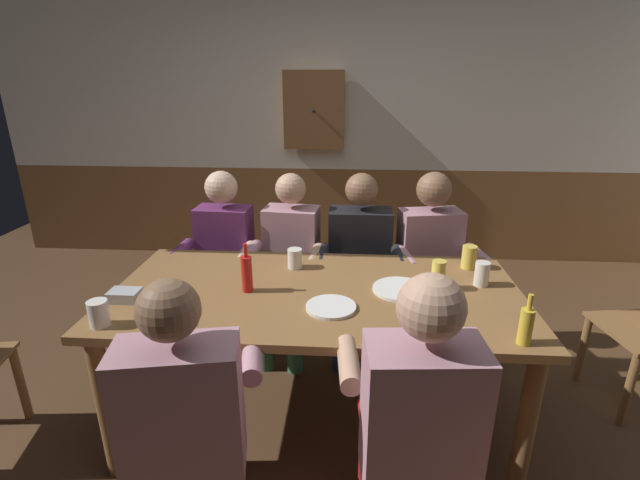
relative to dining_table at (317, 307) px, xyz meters
The scene contains 22 objects.
ground_plane 0.69m from the dining_table, 90.00° to the left, with size 7.83×7.83×0.00m, color #4C331E.
back_wall_upper 2.71m from the dining_table, 90.00° to the left, with size 6.52×0.12×1.79m, color beige.
back_wall_wainscot 2.48m from the dining_table, 90.00° to the left, with size 6.52×0.12×0.91m, color brown.
dining_table is the anchor object (origin of this frame).
person_0 0.98m from the dining_table, 133.55° to the left, with size 0.51×0.52×1.19m.
person_1 0.75m from the dining_table, 108.22° to the left, with size 0.51×0.56×1.19m.
person_2 0.76m from the dining_table, 72.77° to the left, with size 0.54×0.51×1.19m.
person_3 0.99m from the dining_table, 46.40° to the left, with size 0.57×0.56×1.21m.
person_4 0.83m from the dining_table, 119.90° to the right, with size 0.59×0.57×1.18m.
person_5 0.82m from the dining_table, 61.35° to the right, with size 0.53×0.55×1.22m.
table_candle 0.65m from the dining_table, 33.37° to the right, with size 0.04×0.04×0.08m, color #F9E08C.
condiment_caddy 0.91m from the dining_table, 169.39° to the right, with size 0.14×0.10×0.05m, color #B2B7BC.
plate_0 0.22m from the dining_table, 66.65° to the right, with size 0.23×0.23×0.01m, color white.
plate_1 0.42m from the dining_table, ahead, with size 0.27×0.27×0.01m, color white.
bottle_0 0.39m from the dining_table, behind, with size 0.05×0.05×0.24m.
bottle_1 0.96m from the dining_table, 26.22° to the right, with size 0.05×0.05×0.21m.
pint_glass_0 0.88m from the dining_table, 22.31° to the left, with size 0.08×0.08×0.13m, color #E5C64C.
pint_glass_1 0.62m from the dining_table, ahead, with size 0.07×0.07×0.15m, color #E5C64C.
pint_glass_2 0.34m from the dining_table, 117.15° to the left, with size 0.08×0.08×0.11m, color white.
pint_glass_3 0.98m from the dining_table, 155.85° to the right, with size 0.08×0.08×0.11m, color white.
pint_glass_4 0.84m from the dining_table, ahead, with size 0.07×0.07×0.12m, color white.
wall_dart_cabinet 2.47m from the dining_table, 94.81° to the left, with size 0.56×0.15×0.70m.
Camera 1 is at (0.15, -2.11, 1.76)m, focal length 25.52 mm.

